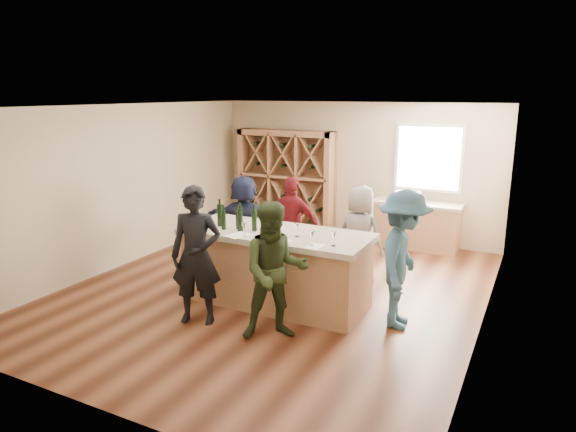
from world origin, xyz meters
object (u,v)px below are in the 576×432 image
at_px(wine_bottle_c, 238,220).
at_px(wine_bottle_a, 220,215).
at_px(wine_bottle_b, 224,220).
at_px(tasting_counter_base, 276,270).
at_px(wine_bottle_e, 254,221).
at_px(person_far_left, 245,221).
at_px(sink, 408,196).
at_px(person_near_left, 196,256).
at_px(person_server, 403,260).
at_px(person_far_right, 360,235).
at_px(wine_bottle_d, 240,220).
at_px(person_far_mid, 292,226).
at_px(wine_rack, 286,181).
at_px(person_near_right, 275,271).

bearing_deg(wine_bottle_c, wine_bottle_a, 176.96).
bearing_deg(wine_bottle_a, wine_bottle_b, -41.58).
xyz_separation_m(tasting_counter_base, wine_bottle_a, (-0.87, -0.11, 0.74)).
xyz_separation_m(wine_bottle_b, wine_bottle_e, (0.44, 0.13, 0.01)).
bearing_deg(person_far_left, wine_bottle_c, 105.81).
distance_m(sink, wine_bottle_c, 4.06).
bearing_deg(person_near_left, wine_bottle_a, 84.27).
bearing_deg(wine_bottle_b, wine_bottle_e, 16.18).
height_order(person_server, person_far_right, person_server).
bearing_deg(wine_bottle_e, wine_bottle_a, 178.85).
height_order(wine_bottle_c, person_server, person_server).
bearing_deg(wine_bottle_d, sink, 69.56).
xyz_separation_m(wine_bottle_b, person_far_right, (1.52, 1.53, -0.42)).
distance_m(sink, person_far_mid, 2.75).
relative_size(wine_bottle_b, person_near_left, 0.15).
distance_m(person_far_mid, person_far_left, 0.93).
bearing_deg(person_near_left, person_far_right, 37.65).
bearing_deg(wine_bottle_a, sink, 63.80).
distance_m(tasting_counter_base, wine_bottle_e, 0.79).
bearing_deg(person_far_mid, wine_bottle_c, 78.80).
distance_m(wine_bottle_b, wine_bottle_c, 0.21).
distance_m(person_near_left, person_far_mid, 2.27).
xyz_separation_m(tasting_counter_base, person_far_left, (-1.28, 1.24, 0.31)).
height_order(wine_rack, person_far_mid, wine_rack).
distance_m(wine_bottle_c, wine_bottle_d, 0.12).
relative_size(wine_bottle_e, person_far_left, 0.19).
height_order(wine_bottle_b, wine_bottle_c, wine_bottle_b).
bearing_deg(person_server, wine_bottle_d, 91.13).
bearing_deg(person_near_left, wine_bottle_c, 64.22).
bearing_deg(wine_bottle_c, sink, 67.99).
distance_m(person_near_left, person_far_right, 2.72).
xyz_separation_m(wine_bottle_a, wine_bottle_c, (0.32, -0.02, -0.03)).
height_order(wine_bottle_e, person_far_left, person_far_left).
height_order(sink, tasting_counter_base, sink).
bearing_deg(wine_bottle_c, person_far_left, 118.41).
height_order(person_near_left, person_near_right, person_near_left).
xyz_separation_m(sink, tasting_counter_base, (-0.98, -3.64, -0.51)).
bearing_deg(wine_bottle_b, wine_bottle_a, 138.42).
xyz_separation_m(sink, wine_bottle_d, (-1.43, -3.84, 0.23)).
bearing_deg(tasting_counter_base, wine_bottle_a, -173.07).
bearing_deg(person_server, wine_bottle_b, 91.32).
height_order(wine_bottle_d, person_near_right, person_near_right).
distance_m(wine_rack, wine_bottle_b, 4.08).
relative_size(tasting_counter_base, person_far_left, 1.61).
height_order(person_near_left, person_far_left, person_near_left).
relative_size(person_near_right, person_server, 0.95).
bearing_deg(person_far_right, sink, -84.36).
bearing_deg(person_server, sink, 7.31).
xyz_separation_m(person_near_left, person_far_right, (1.44, 2.30, -0.13)).
relative_size(wine_bottle_c, person_near_right, 0.15).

